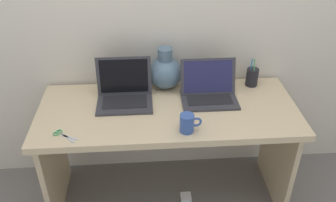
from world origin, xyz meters
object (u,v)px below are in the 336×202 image
(green_vase, at_px, (165,72))
(pen_cup, at_px, (252,77))
(scissors, at_px, (62,134))
(power_brick, at_px, (186,197))
(laptop_right, at_px, (209,89))
(laptop_left, at_px, (124,90))
(coffee_mug, at_px, (187,123))

(green_vase, bearing_deg, pen_cup, -2.23)
(scissors, relative_size, power_brick, 1.96)
(laptop_right, bearing_deg, laptop_left, 178.76)
(laptop_right, distance_m, power_brick, 0.78)
(laptop_right, distance_m, coffee_mug, 0.36)
(scissors, bearing_deg, pen_cup, 21.26)
(pen_cup, xyz_separation_m, scissors, (-1.12, -0.43, -0.05))
(green_vase, distance_m, scissors, 0.74)
(scissors, distance_m, power_brick, 0.99)
(laptop_right, relative_size, green_vase, 1.25)
(green_vase, distance_m, coffee_mug, 0.48)
(green_vase, bearing_deg, laptop_left, -151.05)
(laptop_right, relative_size, coffee_mug, 2.82)
(laptop_right, height_order, pen_cup, laptop_right)
(laptop_right, xyz_separation_m, pen_cup, (0.30, 0.13, -0.00))
(coffee_mug, bearing_deg, laptop_right, 62.89)
(power_brick, bearing_deg, laptop_left, 156.24)
(coffee_mug, relative_size, power_brick, 1.67)
(laptop_right, bearing_deg, coffee_mug, -117.11)
(green_vase, relative_size, power_brick, 3.75)
(scissors, bearing_deg, green_vase, 38.68)
(laptop_right, relative_size, scissors, 2.39)
(pen_cup, height_order, scissors, pen_cup)
(laptop_left, distance_m, laptop_right, 0.50)
(laptop_left, xyz_separation_m, green_vase, (0.25, 0.14, 0.04))
(laptop_left, relative_size, coffee_mug, 2.77)
(coffee_mug, height_order, power_brick, coffee_mug)
(scissors, bearing_deg, laptop_left, 44.83)
(pen_cup, bearing_deg, scissors, -158.74)
(laptop_right, relative_size, power_brick, 4.70)
(coffee_mug, height_order, scissors, coffee_mug)
(coffee_mug, bearing_deg, pen_cup, 44.11)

